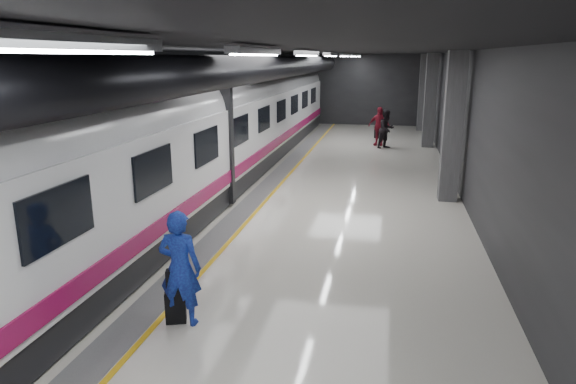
{
  "coord_description": "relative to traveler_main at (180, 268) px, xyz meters",
  "views": [
    {
      "loc": [
        2.71,
        -14.08,
        4.3
      ],
      "look_at": [
        0.4,
        -2.49,
        1.19
      ],
      "focal_mm": 32.0,
      "sensor_mm": 36.0,
      "label": 1
    }
  ],
  "objects": [
    {
      "name": "traveler_far_b",
      "position": [
        2.69,
        18.74,
        -0.02
      ],
      "size": [
        1.22,
        0.84,
        1.92
      ],
      "primitive_type": "imported",
      "rotation": [
        0.0,
        0.0,
        -0.36
      ],
      "color": "maroon",
      "rests_on": "ground"
    },
    {
      "name": "traveler_main",
      "position": [
        0.0,
        0.0,
        0.0
      ],
      "size": [
        0.72,
        0.47,
        1.96
      ],
      "primitive_type": "imported",
      "rotation": [
        0.0,
        0.0,
        3.14
      ],
      "color": "blue",
      "rests_on": "ground"
    },
    {
      "name": "train",
      "position": [
        -2.72,
        6.82,
        1.09
      ],
      "size": [
        3.05,
        38.0,
        4.05
      ],
      "color": "black",
      "rests_on": "ground"
    },
    {
      "name": "suitcase_far",
      "position": [
        2.58,
        21.14,
        -0.75
      ],
      "size": [
        0.36,
        0.27,
        0.47
      ],
      "primitive_type": "cube",
      "rotation": [
        0.0,
        0.0,
        -0.24
      ],
      "color": "black",
      "rests_on": "ground"
    },
    {
      "name": "ground",
      "position": [
        0.53,
        6.82,
        -0.98
      ],
      "size": [
        40.0,
        40.0,
        0.0
      ],
      "primitive_type": "plane",
      "color": "beige",
      "rests_on": "ground"
    },
    {
      "name": "suitcase_main",
      "position": [
        -0.12,
        0.0,
        -0.71
      ],
      "size": [
        0.39,
        0.31,
        0.55
      ],
      "primitive_type": "cube",
      "rotation": [
        0.0,
        0.0,
        0.34
      ],
      "color": "black",
      "rests_on": "ground"
    },
    {
      "name": "traveler_far_a",
      "position": [
        3.07,
        17.95,
        -0.05
      ],
      "size": [
        1.14,
        1.14,
        1.86
      ],
      "primitive_type": "imported",
      "rotation": [
        0.0,
        0.0,
        0.78
      ],
      "color": "black",
      "rests_on": "ground"
    },
    {
      "name": "platform_hall",
      "position": [
        0.24,
        7.78,
        2.56
      ],
      "size": [
        10.02,
        40.02,
        4.51
      ],
      "color": "black",
      "rests_on": "ground"
    },
    {
      "name": "shoulder_bag",
      "position": [
        -0.09,
        -0.01,
        -0.23
      ],
      "size": [
        0.33,
        0.24,
        0.4
      ],
      "primitive_type": "cube",
      "rotation": [
        0.0,
        0.0,
        0.28
      ],
      "color": "black",
      "rests_on": "suitcase_main"
    }
  ]
}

